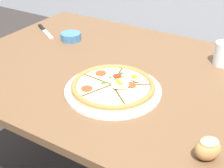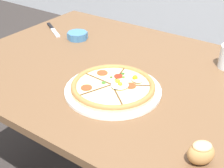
# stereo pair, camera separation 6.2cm
# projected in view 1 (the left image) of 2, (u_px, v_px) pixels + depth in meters

# --- Properties ---
(dining_table) EXTENTS (1.48, 0.96, 0.72)m
(dining_table) POSITION_uv_depth(u_px,v_px,m) (132.00, 92.00, 1.28)
(dining_table) COLOR brown
(dining_table) RESTS_ON ground_plane
(pizza) EXTENTS (0.35, 0.35, 0.05)m
(pizza) POSITION_uv_depth(u_px,v_px,m) (112.00, 87.00, 1.12)
(pizza) COLOR white
(pizza) RESTS_ON dining_table
(ramekin_bowl) EXTENTS (0.10, 0.10, 0.04)m
(ramekin_bowl) POSITION_uv_depth(u_px,v_px,m) (71.00, 36.00, 1.53)
(ramekin_bowl) COLOR teal
(ramekin_bowl) RESTS_ON dining_table
(bread_piece_near) EXTENTS (0.09, 0.09, 0.07)m
(bread_piece_near) POSITION_uv_depth(u_px,v_px,m) (208.00, 148.00, 0.82)
(bread_piece_near) COLOR #B27F47
(bread_piece_near) RESTS_ON dining_table
(knife_main) EXTENTS (0.19, 0.12, 0.01)m
(knife_main) POSITION_uv_depth(u_px,v_px,m) (45.00, 31.00, 1.63)
(knife_main) COLOR silver
(knife_main) RESTS_ON dining_table
(water_glass) EXTENTS (0.08, 0.08, 0.10)m
(water_glass) POSITION_uv_depth(u_px,v_px,m) (224.00, 55.00, 1.29)
(water_glass) COLOR white
(water_glass) RESTS_ON dining_table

